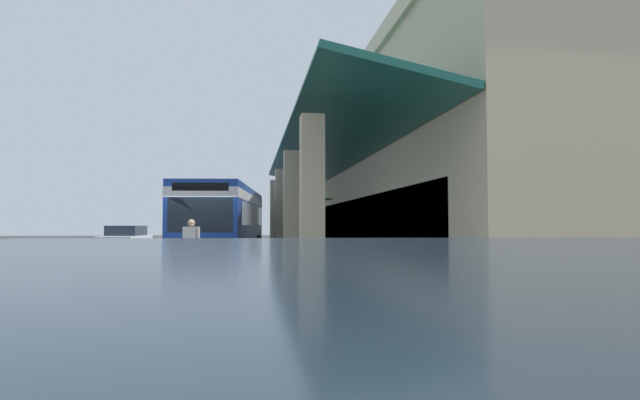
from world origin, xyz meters
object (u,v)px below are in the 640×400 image
object	(u,v)px
potted_palm	(316,243)
transit_bus	(224,217)
parked_sedan_white	(126,239)
pedestrian	(191,243)

from	to	relation	value
potted_palm	transit_bus	bearing A→B (deg)	-79.07
parked_sedan_white	pedestrian	xyz separation A→B (m)	(13.32, 4.87, 0.19)
parked_sedan_white	potted_palm	world-z (taller)	potted_palm
pedestrian	potted_palm	distance (m)	9.54
parked_sedan_white	potted_palm	bearing A→B (deg)	62.29
transit_bus	parked_sedan_white	xyz separation A→B (m)	(-5.93, -5.51, -1.10)
transit_bus	potted_palm	world-z (taller)	transit_bus
transit_bus	pedestrian	xyz separation A→B (m)	(7.38, -0.64, -0.91)
transit_bus	parked_sedan_white	bearing A→B (deg)	-137.12
transit_bus	potted_palm	distance (m)	4.47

